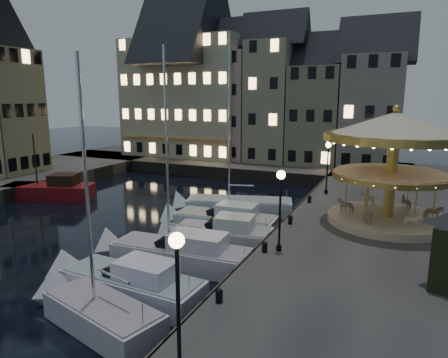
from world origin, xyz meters
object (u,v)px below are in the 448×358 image
at_px(bollard_d, 309,199).
at_px(carousel, 394,147).
at_px(bollard_a, 219,295).
at_px(red_fishing_boat, 51,191).
at_px(motorboat_a, 95,312).
at_px(motorboat_b, 125,283).
at_px(streetlamp_c, 328,160).
at_px(bollard_c, 290,219).
at_px(motorboat_f, 232,206).
at_px(bollard_b, 265,246).
at_px(motorboat_e, 220,221).
at_px(streetlamp_b, 280,199).
at_px(motorboat_c, 176,253).
at_px(motorboat_d, 217,235).
at_px(streetlamp_a, 178,283).

xyz_separation_m(bollard_d, carousel, (5.47, -2.78, 4.48)).
height_order(bollard_a, red_fishing_boat, red_fishing_boat).
distance_m(motorboat_a, motorboat_b, 2.42).
bearing_deg(motorboat_b, streetlamp_c, 72.81).
relative_size(bollard_c, motorboat_a, 0.05).
relative_size(streetlamp_c, motorboat_f, 0.34).
bearing_deg(bollard_b, bollard_d, 90.00).
xyz_separation_m(motorboat_e, carousel, (10.57, 2.01, 5.44)).
relative_size(streetlamp_c, bollard_a, 7.32).
relative_size(motorboat_f, carousel, 1.48).
height_order(streetlamp_b, bollard_d, streetlamp_b).
relative_size(motorboat_a, motorboat_c, 0.91).
bearing_deg(bollard_d, motorboat_e, -136.80).
bearing_deg(carousel, red_fishing_boat, -179.12).
bearing_deg(red_fishing_boat, motorboat_b, -34.31).
relative_size(bollard_b, motorboat_a, 0.05).
height_order(bollard_a, motorboat_a, motorboat_a).
bearing_deg(motorboat_a, bollard_c, 68.13).
height_order(bollard_a, motorboat_d, motorboat_d).
height_order(bollard_c, red_fishing_boat, red_fishing_boat).
distance_m(streetlamp_a, bollard_a, 4.71).
relative_size(bollard_b, carousel, 0.07).
bearing_deg(motorboat_e, motorboat_c, -87.86).
bearing_deg(red_fishing_boat, streetlamp_b, -16.32).
relative_size(bollard_b, motorboat_b, 0.07).
height_order(bollard_c, carousel, carousel).
bearing_deg(streetlamp_c, motorboat_a, -104.46).
xyz_separation_m(motorboat_a, motorboat_f, (-1.15, 16.87, -0.01)).
distance_m(motorboat_c, motorboat_f, 10.53).
distance_m(bollard_d, red_fishing_boat, 22.84).
bearing_deg(motorboat_a, streetlamp_a, -24.82).
relative_size(streetlamp_a, bollard_b, 7.32).
xyz_separation_m(motorboat_a, motorboat_c, (-0.05, 6.40, 0.14)).
bearing_deg(streetlamp_a, motorboat_a, 155.18).
xyz_separation_m(streetlamp_b, motorboat_e, (-5.70, 5.21, -3.38)).
height_order(bollard_d, motorboat_e, motorboat_e).
relative_size(streetlamp_b, bollard_d, 7.32).
bearing_deg(bollard_c, bollard_a, -90.00).
relative_size(motorboat_a, red_fishing_boat, 1.31).
relative_size(motorboat_c, motorboat_e, 1.48).
bearing_deg(motorboat_d, motorboat_e, 110.82).
xyz_separation_m(bollard_d, motorboat_e, (-5.10, -4.79, -0.96)).
height_order(bollard_b, motorboat_d, motorboat_d).
bearing_deg(motorboat_f, bollard_c, -39.27).
xyz_separation_m(bollard_a, red_fishing_boat, (-22.59, 12.79, -0.90)).
bearing_deg(motorboat_f, motorboat_b, -86.81).
xyz_separation_m(motorboat_f, red_fishing_boat, (-16.63, -2.58, 0.17)).
bearing_deg(streetlamp_b, motorboat_a, -125.85).
bearing_deg(streetlamp_c, bollard_b, -92.45).
height_order(streetlamp_c, motorboat_e, streetlamp_c).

